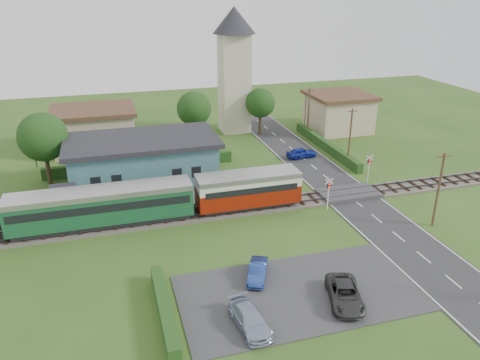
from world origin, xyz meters
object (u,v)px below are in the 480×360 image
object	(u,v)px
car_on_road	(302,153)
house_east	(338,112)
crossing_signal_far	(369,165)
house_west	(94,129)
crossing_signal_near	(329,190)
train	(64,210)
car_park_dark	(345,294)
car_park_blue	(258,271)
car_park_silver	(250,319)
station_building	(143,161)
pedestrian_near	(204,189)
equipment_hut	(63,200)
pedestrian_far	(66,205)
church_tower	(234,61)

from	to	relation	value
car_on_road	house_east	bearing A→B (deg)	-49.70
house_east	crossing_signal_far	size ratio (longest dim) A/B	2.69
house_west	crossing_signal_near	size ratio (longest dim) A/B	3.30
train	car_park_dark	bearing A→B (deg)	-40.21
car_park_blue	car_park_silver	world-z (taller)	car_park_silver
station_building	pedestrian_near	bearing A→B (deg)	-48.81
equipment_hut	pedestrian_near	distance (m)	13.35
house_west	car_park_blue	xyz separation A→B (m)	(11.25, -34.50, -2.13)
train	pedestrian_near	bearing A→B (deg)	12.52
car_park_blue	pedestrian_far	bearing A→B (deg)	158.13
house_east	pedestrian_far	world-z (taller)	house_east
train	crossing_signal_far	distance (m)	31.41
church_tower	car_park_dark	bearing A→B (deg)	-95.33
equipment_hut	train	size ratio (longest dim) A/B	0.06
church_tower	crossing_signal_far	distance (m)	26.39
car_on_road	pedestrian_far	xyz separation A→B (m)	(-27.67, -8.66, 0.51)
house_west	car_park_silver	world-z (taller)	house_west
station_building	crossing_signal_far	distance (m)	24.51
crossing_signal_far	car_park_silver	bearing A→B (deg)	-135.97
car_park_silver	pedestrian_near	world-z (taller)	pedestrian_near
house_west	car_park_dark	xyz separation A→B (m)	(16.09, -38.90, -2.07)
house_east	crossing_signal_far	xyz separation A→B (m)	(-6.40, -19.61, -0.66)
car_on_road	car_park_dark	bearing A→B (deg)	158.17
house_east	crossing_signal_far	bearing A→B (deg)	-108.08
house_east	car_park_silver	distance (m)	46.47
train	crossing_signal_far	world-z (taller)	train
crossing_signal_near	car_park_silver	bearing A→B (deg)	-131.22
station_building	train	world-z (taller)	station_building
house_west	car_on_road	bearing A→B (deg)	-23.97
pedestrian_near	pedestrian_far	size ratio (longest dim) A/B	1.10
house_east	pedestrian_near	world-z (taller)	house_east
crossing_signal_near	car_park_dark	distance (m)	14.57
station_building	church_tower	world-z (taller)	church_tower
car_park_blue	car_park_dark	bearing A→B (deg)	-17.75
house_west	car_park_blue	world-z (taller)	house_west
pedestrian_near	crossing_signal_near	bearing A→B (deg)	159.25
house_east	pedestrian_far	xyz separation A→B (m)	(-37.83, -18.71, -1.59)
house_east	car_park_dark	bearing A→B (deg)	-116.52
car_on_road	pedestrian_far	size ratio (longest dim) A/B	2.52
train	car_park_dark	distance (m)	24.67
crossing_signal_near	equipment_hut	bearing A→B (deg)	167.06
car_park_silver	pedestrian_far	size ratio (longest dim) A/B	2.80
car_on_road	pedestrian_near	world-z (taller)	pedestrian_near
house_east	crossing_signal_near	world-z (taller)	house_east
church_tower	crossing_signal_near	bearing A→B (deg)	-87.18
train	house_west	distance (m)	23.17
train	house_east	distance (m)	43.67
train	car_park_silver	xyz separation A→B (m)	(11.78, -16.50, -1.48)
house_east	crossing_signal_near	xyz separation A→B (m)	(-13.60, -24.41, -0.66)
pedestrian_far	station_building	bearing A→B (deg)	-70.36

